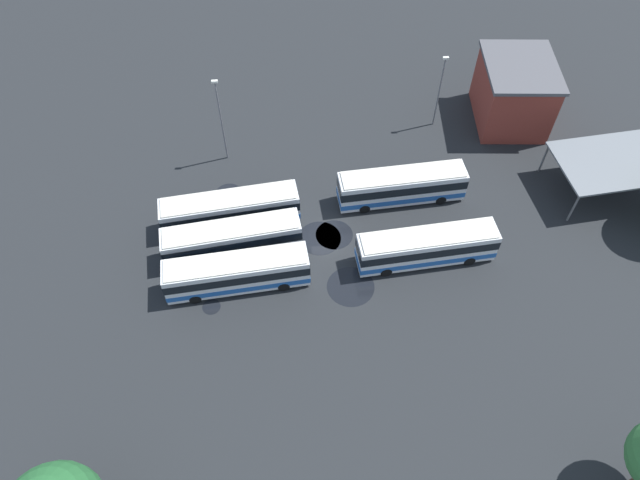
{
  "coord_description": "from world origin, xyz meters",
  "views": [
    {
      "loc": [
        -2.8,
        -31.85,
        41.29
      ],
      "look_at": [
        -0.59,
        -1.1,
        1.47
      ],
      "focal_mm": 32.64,
      "sensor_mm": 36.0,
      "label": 1
    }
  ],
  "objects_px": {
    "bus_row0_slot0": "(237,273)",
    "bus_row0_slot1": "(232,239)",
    "bus_row1_slot0": "(427,247)",
    "bus_row1_slot2": "(402,186)",
    "depot_building": "(514,93)",
    "lamp_post_by_building": "(440,89)",
    "maintenance_shelter": "(616,162)",
    "bus_row0_slot2": "(230,210)",
    "lamp_post_near_entrance": "(221,118)"
  },
  "relations": [
    {
      "from": "bus_row1_slot0",
      "to": "lamp_post_by_building",
      "type": "bearing_deg",
      "value": 76.6
    },
    {
      "from": "bus_row1_slot2",
      "to": "lamp_post_by_building",
      "type": "height_order",
      "value": "lamp_post_by_building"
    },
    {
      "from": "bus_row1_slot0",
      "to": "lamp_post_near_entrance",
      "type": "height_order",
      "value": "lamp_post_near_entrance"
    },
    {
      "from": "bus_row0_slot1",
      "to": "depot_building",
      "type": "bearing_deg",
      "value": 28.97
    },
    {
      "from": "bus_row0_slot2",
      "to": "bus_row1_slot0",
      "type": "relative_size",
      "value": 1.03
    },
    {
      "from": "bus_row0_slot0",
      "to": "depot_building",
      "type": "bearing_deg",
      "value": 34.51
    },
    {
      "from": "bus_row0_slot0",
      "to": "lamp_post_by_building",
      "type": "bearing_deg",
      "value": 43.19
    },
    {
      "from": "maintenance_shelter",
      "to": "lamp_post_near_entrance",
      "type": "height_order",
      "value": "lamp_post_near_entrance"
    },
    {
      "from": "bus_row0_slot1",
      "to": "maintenance_shelter",
      "type": "distance_m",
      "value": 35.69
    },
    {
      "from": "bus_row0_slot0",
      "to": "bus_row0_slot1",
      "type": "bearing_deg",
      "value": 97.42
    },
    {
      "from": "bus_row0_slot0",
      "to": "bus_row1_slot0",
      "type": "distance_m",
      "value": 16.17
    },
    {
      "from": "bus_row0_slot2",
      "to": "bus_row1_slot2",
      "type": "relative_size",
      "value": 1.05
    },
    {
      "from": "bus_row0_slot1",
      "to": "bus_row0_slot2",
      "type": "bearing_deg",
      "value": 94.0
    },
    {
      "from": "bus_row0_slot2",
      "to": "lamp_post_near_entrance",
      "type": "height_order",
      "value": "lamp_post_near_entrance"
    },
    {
      "from": "bus_row1_slot0",
      "to": "maintenance_shelter",
      "type": "height_order",
      "value": "maintenance_shelter"
    },
    {
      "from": "bus_row1_slot0",
      "to": "depot_building",
      "type": "bearing_deg",
      "value": 55.8
    },
    {
      "from": "bus_row0_slot2",
      "to": "maintenance_shelter",
      "type": "height_order",
      "value": "maintenance_shelter"
    },
    {
      "from": "bus_row0_slot2",
      "to": "lamp_post_near_entrance",
      "type": "relative_size",
      "value": 1.33
    },
    {
      "from": "bus_row0_slot1",
      "to": "lamp_post_near_entrance",
      "type": "relative_size",
      "value": 1.29
    },
    {
      "from": "bus_row1_slot2",
      "to": "lamp_post_near_entrance",
      "type": "distance_m",
      "value": 18.11
    },
    {
      "from": "maintenance_shelter",
      "to": "lamp_post_near_entrance",
      "type": "relative_size",
      "value": 1.22
    },
    {
      "from": "bus_row1_slot2",
      "to": "lamp_post_near_entrance",
      "type": "xyz_separation_m",
      "value": [
        -16.46,
        6.79,
        3.32
      ]
    },
    {
      "from": "bus_row0_slot2",
      "to": "depot_building",
      "type": "bearing_deg",
      "value": 23.42
    },
    {
      "from": "bus_row0_slot2",
      "to": "lamp_post_near_entrance",
      "type": "xyz_separation_m",
      "value": [
        -0.68,
        8.59,
        3.32
      ]
    },
    {
      "from": "bus_row0_slot2",
      "to": "depot_building",
      "type": "height_order",
      "value": "depot_building"
    },
    {
      "from": "bus_row0_slot0",
      "to": "bus_row1_slot0",
      "type": "relative_size",
      "value": 1.0
    },
    {
      "from": "maintenance_shelter",
      "to": "bus_row1_slot2",
      "type": "bearing_deg",
      "value": -179.86
    },
    {
      "from": "bus_row0_slot0",
      "to": "maintenance_shelter",
      "type": "distance_m",
      "value": 35.92
    },
    {
      "from": "depot_building",
      "to": "lamp_post_by_building",
      "type": "relative_size",
      "value": 1.13
    },
    {
      "from": "bus_row0_slot2",
      "to": "bus_row1_slot2",
      "type": "bearing_deg",
      "value": 6.5
    },
    {
      "from": "bus_row1_slot0",
      "to": "lamp_post_near_entrance",
      "type": "relative_size",
      "value": 1.29
    },
    {
      "from": "lamp_post_near_entrance",
      "to": "bus_row1_slot2",
      "type": "bearing_deg",
      "value": -22.43
    },
    {
      "from": "bus_row0_slot0",
      "to": "lamp_post_by_building",
      "type": "xyz_separation_m",
      "value": [
        20.27,
        19.03,
        2.75
      ]
    },
    {
      "from": "bus_row0_slot2",
      "to": "bus_row1_slot0",
      "type": "xyz_separation_m",
      "value": [
        16.79,
        -5.37,
        -0.0
      ]
    },
    {
      "from": "bus_row1_slot2",
      "to": "bus_row0_slot2",
      "type": "bearing_deg",
      "value": -173.5
    },
    {
      "from": "depot_building",
      "to": "bus_row0_slot0",
      "type": "bearing_deg",
      "value": -145.49
    },
    {
      "from": "bus_row0_slot2",
      "to": "depot_building",
      "type": "relative_size",
      "value": 1.34
    },
    {
      "from": "maintenance_shelter",
      "to": "lamp_post_near_entrance",
      "type": "bearing_deg",
      "value": 169.44
    },
    {
      "from": "bus_row1_slot0",
      "to": "bus_row1_slot2",
      "type": "bearing_deg",
      "value": 98.09
    },
    {
      "from": "depot_building",
      "to": "maintenance_shelter",
      "type": "bearing_deg",
      "value": -58.62
    },
    {
      "from": "maintenance_shelter",
      "to": "lamp_post_by_building",
      "type": "bearing_deg",
      "value": 144.69
    },
    {
      "from": "maintenance_shelter",
      "to": "lamp_post_by_building",
      "type": "height_order",
      "value": "lamp_post_by_building"
    },
    {
      "from": "bus_row1_slot2",
      "to": "bus_row1_slot0",
      "type": "bearing_deg",
      "value": -81.91
    },
    {
      "from": "bus_row0_slot0",
      "to": "bus_row0_slot2",
      "type": "xyz_separation_m",
      "value": [
        -0.69,
        6.89,
        0.0
      ]
    },
    {
      "from": "bus_row0_slot1",
      "to": "lamp_post_near_entrance",
      "type": "xyz_separation_m",
      "value": [
        -0.92,
        11.95,
        3.32
      ]
    },
    {
      "from": "bus_row0_slot0",
      "to": "maintenance_shelter",
      "type": "height_order",
      "value": "maintenance_shelter"
    },
    {
      "from": "depot_building",
      "to": "lamp_post_by_building",
      "type": "distance_m",
      "value": 8.11
    },
    {
      "from": "bus_row0_slot0",
      "to": "bus_row0_slot2",
      "type": "height_order",
      "value": "same"
    },
    {
      "from": "bus_row1_slot2",
      "to": "bus_row0_slot0",
      "type": "bearing_deg",
      "value": -150.05
    },
    {
      "from": "bus_row0_slot2",
      "to": "depot_building",
      "type": "distance_m",
      "value": 31.61
    }
  ]
}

